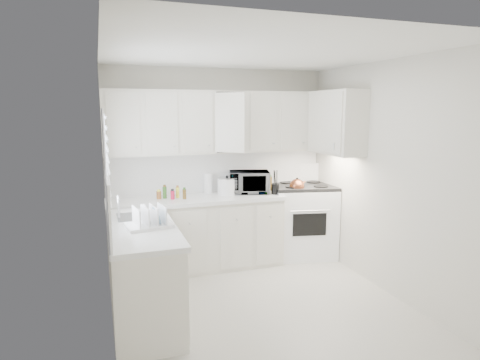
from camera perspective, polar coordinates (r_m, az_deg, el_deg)
name	(u,v)px	position (r m, az deg, el deg)	size (l,w,h in m)	color
floor	(261,307)	(4.61, 2.94, -16.95)	(3.20, 3.20, 0.00)	#B9B5A9
ceiling	(264,52)	(4.16, 3.26, 17.07)	(3.20, 3.20, 0.00)	white
wall_back	(219,166)	(5.69, -2.93, 1.93)	(3.00, 3.00, 0.00)	beige
wall_front	(355,228)	(2.81, 15.43, -6.43)	(3.00, 3.00, 0.00)	beige
wall_left	(106,196)	(3.90, -17.85, -2.10)	(3.20, 3.20, 0.00)	beige
wall_right	(386,178)	(4.94, 19.44, 0.23)	(3.20, 3.20, 0.00)	beige
window_blinds	(106,163)	(4.20, -17.85, 2.19)	(0.06, 0.96, 1.06)	white
lower_cabinets_back	(197,235)	(5.49, -5.93, -7.48)	(2.22, 0.60, 0.90)	beige
lower_cabinets_left	(142,274)	(4.35, -13.27, -12.39)	(0.60, 1.60, 0.90)	beige
countertop_back	(196,199)	(5.36, -6.00, -2.65)	(2.24, 0.64, 0.05)	silver
countertop_left	(141,227)	(4.19, -13.38, -6.35)	(0.64, 1.62, 0.05)	silver
backsplash_back	(219,172)	(5.69, -2.90, 1.17)	(2.98, 0.02, 0.55)	silver
backsplash_left	(108,200)	(4.11, -17.72, -2.57)	(0.02, 1.60, 0.55)	silver
upper_cabinets_back	(222,153)	(5.51, -2.48, 3.78)	(3.00, 0.33, 0.80)	beige
upper_cabinets_right	(335,154)	(5.49, 12.91, 3.53)	(0.33, 0.90, 0.80)	beige
sink	(137,205)	(4.50, -13.89, -3.39)	(0.42, 0.38, 0.30)	gray
stove	(303,210)	(5.95, 8.60, -4.15)	(0.85, 0.70, 1.31)	white
tea_kettle	(297,185)	(5.65, 7.83, -0.71)	(0.25, 0.21, 0.23)	#9F432B
frying_pan	(309,186)	(6.11, 9.48, -0.85)	(0.23, 0.39, 0.04)	black
microwave	(249,180)	(5.60, 1.27, 0.05)	(0.53, 0.29, 0.36)	gray
rice_cooker	(227,185)	(5.51, -1.79, -0.68)	(0.25, 0.25, 0.25)	white
paper_towel	(208,183)	(5.60, -4.38, -0.43)	(0.12, 0.12, 0.27)	white
utensil_crock	(275,182)	(5.53, 4.87, -0.23)	(0.11, 0.11, 0.33)	black
dish_rack	(148,215)	(4.07, -12.46, -4.74)	(0.42, 0.31, 0.23)	white
spice_left_0	(159,193)	(5.39, -11.10, -1.74)	(0.06, 0.06, 0.13)	#985A29
spice_left_1	(166,194)	(5.31, -10.16, -1.88)	(0.06, 0.06, 0.13)	#306521
spice_left_2	(170,192)	(5.41, -9.53, -1.65)	(0.06, 0.06, 0.13)	red
spice_left_3	(177,193)	(5.34, -8.57, -1.78)	(0.06, 0.06, 0.13)	#F5F039
spice_left_4	(182,191)	(5.44, -7.97, -1.55)	(0.06, 0.06, 0.13)	brown
sauce_right_0	(262,184)	(5.78, 3.01, -0.50)	(0.06, 0.06, 0.19)	red
sauce_right_1	(267,184)	(5.75, 3.74, -0.57)	(0.06, 0.06, 0.19)	#F5F039
sauce_right_2	(269,183)	(5.82, 4.01, -0.44)	(0.06, 0.06, 0.19)	brown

